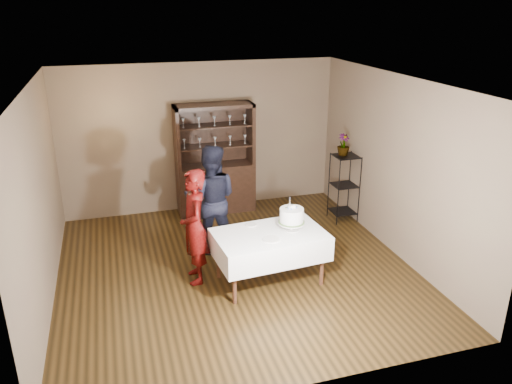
{
  "coord_description": "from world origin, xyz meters",
  "views": [
    {
      "loc": [
        -1.55,
        -6.24,
        3.67
      ],
      "look_at": [
        0.34,
        0.1,
        1.14
      ],
      "focal_mm": 35.0,
      "sensor_mm": 36.0,
      "label": 1
    }
  ],
  "objects_px": {
    "woman": "(194,227)",
    "man": "(211,199)",
    "plant_etagere": "(344,185)",
    "cake_table": "(270,245)",
    "potted_plant": "(343,145)",
    "china_hutch": "(215,177)",
    "cake": "(292,217)"
  },
  "relations": [
    {
      "from": "potted_plant",
      "to": "man",
      "type": "bearing_deg",
      "value": -167.45
    },
    {
      "from": "cake_table",
      "to": "potted_plant",
      "type": "bearing_deg",
      "value": 42.14
    },
    {
      "from": "cake_table",
      "to": "cake",
      "type": "relative_size",
      "value": 3.11
    },
    {
      "from": "woman",
      "to": "plant_etagere",
      "type": "bearing_deg",
      "value": 115.13
    },
    {
      "from": "cake_table",
      "to": "woman",
      "type": "xyz_separation_m",
      "value": [
        -0.97,
        0.34,
        0.25
      ]
    },
    {
      "from": "china_hutch",
      "to": "plant_etagere",
      "type": "height_order",
      "value": "china_hutch"
    },
    {
      "from": "plant_etagere",
      "to": "cake",
      "type": "xyz_separation_m",
      "value": [
        -1.6,
        -1.65,
        0.29
      ]
    },
    {
      "from": "china_hutch",
      "to": "woman",
      "type": "relative_size",
      "value": 1.23
    },
    {
      "from": "china_hutch",
      "to": "man",
      "type": "distance_m",
      "value": 1.61
    },
    {
      "from": "cake_table",
      "to": "woman",
      "type": "distance_m",
      "value": 1.05
    },
    {
      "from": "china_hutch",
      "to": "cake_table",
      "type": "xyz_separation_m",
      "value": [
        0.17,
        -2.71,
        -0.1
      ]
    },
    {
      "from": "plant_etagere",
      "to": "cake_table",
      "type": "distance_m",
      "value": 2.53
    },
    {
      "from": "man",
      "to": "cake_table",
      "type": "bearing_deg",
      "value": 131.21
    },
    {
      "from": "cake_table",
      "to": "potted_plant",
      "type": "distance_m",
      "value": 2.65
    },
    {
      "from": "china_hutch",
      "to": "cake",
      "type": "distance_m",
      "value": 2.75
    },
    {
      "from": "woman",
      "to": "potted_plant",
      "type": "bearing_deg",
      "value": 116.12
    },
    {
      "from": "china_hutch",
      "to": "potted_plant",
      "type": "height_order",
      "value": "china_hutch"
    },
    {
      "from": "cake",
      "to": "cake_table",
      "type": "bearing_deg",
      "value": -178.78
    },
    {
      "from": "cake",
      "to": "potted_plant",
      "type": "bearing_deg",
      "value": 47.23
    },
    {
      "from": "woman",
      "to": "cake",
      "type": "distance_m",
      "value": 1.33
    },
    {
      "from": "woman",
      "to": "man",
      "type": "bearing_deg",
      "value": 154.24
    },
    {
      "from": "woman",
      "to": "potted_plant",
      "type": "xyz_separation_m",
      "value": [
        2.84,
        1.35,
        0.56
      ]
    },
    {
      "from": "plant_etagere",
      "to": "cake_table",
      "type": "height_order",
      "value": "plant_etagere"
    },
    {
      "from": "potted_plant",
      "to": "cake_table",
      "type": "bearing_deg",
      "value": -137.86
    },
    {
      "from": "cake_table",
      "to": "woman",
      "type": "relative_size",
      "value": 0.96
    },
    {
      "from": "cake_table",
      "to": "potted_plant",
      "type": "height_order",
      "value": "potted_plant"
    },
    {
      "from": "man",
      "to": "potted_plant",
      "type": "height_order",
      "value": "man"
    },
    {
      "from": "woman",
      "to": "cake",
      "type": "height_order",
      "value": "woman"
    },
    {
      "from": "plant_etagere",
      "to": "man",
      "type": "xyz_separation_m",
      "value": [
        -2.48,
        -0.5,
        0.2
      ]
    },
    {
      "from": "china_hutch",
      "to": "woman",
      "type": "distance_m",
      "value": 2.5
    },
    {
      "from": "woman",
      "to": "man",
      "type": "height_order",
      "value": "man"
    },
    {
      "from": "woman",
      "to": "potted_plant",
      "type": "relative_size",
      "value": 4.33
    }
  ]
}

